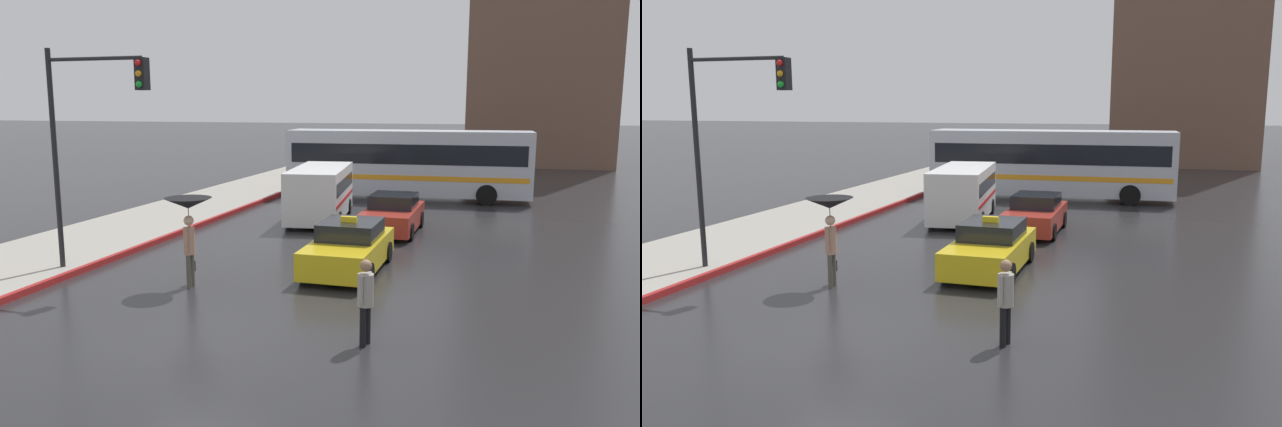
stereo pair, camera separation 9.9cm
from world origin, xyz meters
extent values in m
plane|color=#262628|center=(0.00, 0.00, 0.00)|extent=(300.00, 300.00, 0.00)
cube|color=gold|center=(1.63, 6.02, 0.53)|extent=(1.80, 4.17, 0.73)
cube|color=black|center=(1.63, 6.23, 1.14)|extent=(1.58, 1.88, 0.48)
cylinder|color=black|center=(2.48, 4.72, 0.30)|extent=(0.20, 0.60, 0.60)
cylinder|color=black|center=(0.77, 4.72, 0.30)|extent=(0.20, 0.60, 0.60)
cylinder|color=black|center=(2.48, 7.31, 0.30)|extent=(0.20, 0.60, 0.60)
cylinder|color=black|center=(0.77, 7.31, 0.30)|extent=(0.20, 0.60, 0.60)
cube|color=yellow|center=(1.63, 6.02, 1.46)|extent=(0.44, 0.16, 0.16)
cube|color=#A52D23|center=(1.83, 11.72, 0.53)|extent=(1.80, 4.05, 0.73)
cube|color=black|center=(1.83, 11.92, 1.14)|extent=(1.58, 1.82, 0.48)
cylinder|color=black|center=(2.68, 10.46, 0.30)|extent=(0.20, 0.60, 0.60)
cylinder|color=black|center=(0.97, 10.46, 0.30)|extent=(0.20, 0.60, 0.60)
cylinder|color=black|center=(2.68, 12.98, 0.30)|extent=(0.20, 0.60, 0.60)
cylinder|color=black|center=(0.97, 12.98, 0.30)|extent=(0.20, 0.60, 0.60)
cube|color=white|center=(-1.42, 13.36, 1.15)|extent=(2.69, 5.62, 1.96)
cube|color=black|center=(-1.42, 13.36, 1.49)|extent=(2.65, 5.20, 0.51)
cube|color=red|center=(-1.42, 13.36, 0.89)|extent=(2.68, 5.41, 0.14)
cylinder|color=black|center=(-0.26, 11.88, 0.32)|extent=(0.28, 0.65, 0.63)
cylinder|color=black|center=(-2.15, 11.63, 0.32)|extent=(0.28, 0.65, 0.63)
cylinder|color=black|center=(-0.69, 15.10, 0.32)|extent=(0.28, 0.65, 0.63)
cylinder|color=black|center=(-2.57, 14.85, 0.32)|extent=(0.28, 0.65, 0.63)
cube|color=#B2B7C1|center=(1.02, 20.12, 1.82)|extent=(11.84, 3.09, 3.10)
cube|color=black|center=(1.02, 20.12, 2.29)|extent=(11.26, 3.08, 0.94)
cube|color=orange|center=(1.02, 20.12, 1.18)|extent=(11.49, 3.09, 0.24)
cylinder|color=black|center=(-3.02, 18.72, 0.48)|extent=(0.97, 0.33, 0.96)
cylinder|color=black|center=(-3.14, 21.11, 0.48)|extent=(0.97, 0.33, 0.96)
cylinder|color=black|center=(4.89, 19.11, 0.48)|extent=(0.97, 0.33, 0.96)
cylinder|color=black|center=(4.77, 21.51, 0.48)|extent=(0.97, 0.33, 0.96)
cylinder|color=#4C473D|center=(-1.80, 3.15, 0.43)|extent=(0.13, 0.13, 0.87)
cylinder|color=#4C473D|center=(-1.82, 3.37, 0.43)|extent=(0.13, 0.13, 0.87)
cylinder|color=tan|center=(-1.81, 3.26, 1.21)|extent=(0.32, 0.32, 0.69)
sphere|color=#DBAD89|center=(-1.81, 3.26, 1.73)|extent=(0.25, 0.25, 0.25)
cylinder|color=tan|center=(-1.79, 3.07, 1.26)|extent=(0.08, 0.08, 0.58)
cylinder|color=tan|center=(-1.83, 3.44, 1.26)|extent=(0.08, 0.08, 0.58)
cone|color=black|center=(-1.81, 3.26, 2.17)|extent=(1.19, 1.19, 0.27)
cylinder|color=black|center=(-1.81, 3.26, 1.81)|extent=(0.02, 0.02, 0.72)
cube|color=#262628|center=(-1.89, 3.52, 0.48)|extent=(0.12, 0.19, 0.28)
cylinder|color=black|center=(3.32, 0.84, 0.40)|extent=(0.14, 0.14, 0.79)
cylinder|color=black|center=(3.28, 0.63, 0.40)|extent=(0.14, 0.14, 0.79)
cylinder|color=gray|center=(3.30, 0.73, 1.11)|extent=(0.37, 0.37, 0.63)
sphere|color=#997051|center=(3.30, 0.73, 1.59)|extent=(0.23, 0.23, 0.23)
cylinder|color=gray|center=(3.34, 0.93, 1.15)|extent=(0.08, 0.08, 0.53)
cylinder|color=gray|center=(3.26, 0.54, 1.15)|extent=(0.08, 0.08, 0.53)
cylinder|color=black|center=(-5.89, 3.51, 3.02)|extent=(0.14, 0.14, 6.05)
cylinder|color=black|center=(-4.49, 3.51, 5.75)|extent=(2.79, 0.10, 0.10)
cube|color=black|center=(-3.10, 3.51, 5.35)|extent=(0.28, 0.28, 0.80)
sphere|color=red|center=(-3.10, 3.35, 5.61)|extent=(0.16, 0.16, 0.16)
sphere|color=orange|center=(-3.10, 3.35, 5.35)|extent=(0.16, 0.16, 0.16)
sphere|color=green|center=(-3.10, 3.35, 5.09)|extent=(0.16, 0.16, 0.16)
camera|label=1|loc=(5.78, -10.45, 4.56)|focal=35.00mm
camera|label=2|loc=(5.87, -10.42, 4.56)|focal=35.00mm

